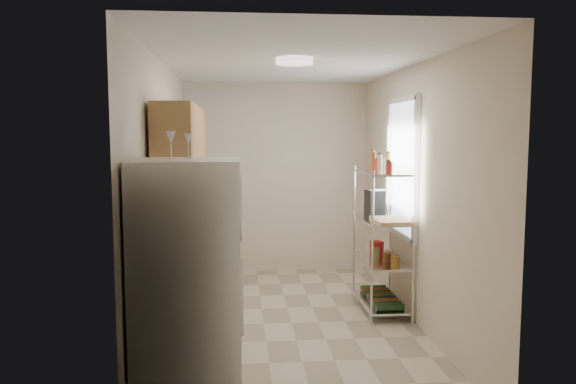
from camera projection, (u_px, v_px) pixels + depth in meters
name	position (u px, v px, depth m)	size (l,w,h in m)	color
room	(291.00, 196.00, 5.55)	(2.52, 4.42, 2.62)	beige
counter_run	(202.00, 271.00, 5.99)	(0.63, 3.51, 0.90)	#A17844
upper_cabinets	(183.00, 144.00, 5.51)	(0.33, 2.20, 0.72)	#A17844
range_hood	(196.00, 180.00, 6.35)	(0.50, 0.60, 0.12)	#B7BABC
window	(402.00, 168.00, 5.98)	(0.06, 1.00, 1.46)	white
bakers_rack	(383.00, 209.00, 5.95)	(0.45, 0.90, 1.73)	silver
ceiling_dome	(294.00, 61.00, 5.12)	(0.34, 0.34, 0.06)	white
refrigerator	(189.00, 285.00, 3.87)	(0.72, 0.72, 1.74)	white
wine_glass_a	(171.00, 145.00, 3.79)	(0.07, 0.07, 0.19)	silver
wine_glass_b	(188.00, 146.00, 3.89)	(0.06, 0.06, 0.17)	silver
rice_cooker	(199.00, 219.00, 6.00)	(0.24, 0.24, 0.20)	silver
frying_pan_large	(194.00, 222.00, 6.30)	(0.28, 0.28, 0.05)	black
frying_pan_small	(205.00, 217.00, 6.72)	(0.20, 0.20, 0.04)	black
cutting_board	(392.00, 220.00, 5.73)	(0.37, 0.48, 0.03)	tan
espresso_machine	(374.00, 201.00, 6.28)	(0.17, 0.25, 0.29)	black
storage_bag	(377.00, 248.00, 6.23)	(0.10, 0.14, 0.16)	#9E1A13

